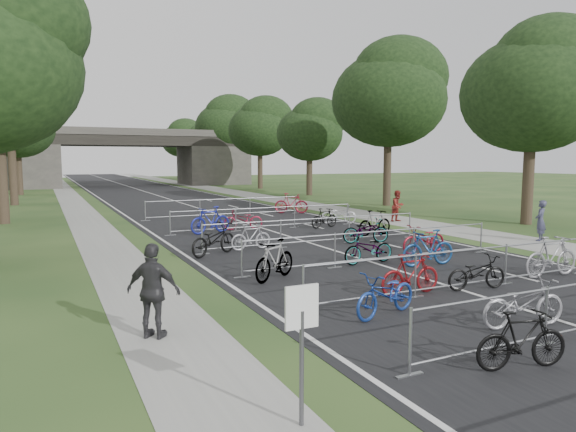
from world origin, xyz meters
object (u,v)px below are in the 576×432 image
object	(u,v)px
pedestrian_b	(398,206)
pedestrian_c	(153,292)
park_sign	(302,329)
pedestrian_a	(540,221)
overpass_bridge	(125,158)

from	to	relation	value
pedestrian_b	pedestrian_c	bearing A→B (deg)	-151.79
park_sign	pedestrian_b	world-z (taller)	park_sign
pedestrian_b	pedestrian_c	xyz separation A→B (m)	(-15.48, -12.72, 0.06)
pedestrian_a	pedestrian_b	world-z (taller)	same
overpass_bridge	pedestrian_b	distance (m)	45.95
overpass_bridge	park_sign	bearing A→B (deg)	-96.26
park_sign	pedestrian_a	world-z (taller)	park_sign
overpass_bridge	pedestrian_a	xyz separation A→B (m)	(8.81, -53.12, -2.69)
pedestrian_a	pedestrian_c	distance (m)	17.34
overpass_bridge	park_sign	world-z (taller)	overpass_bridge
park_sign	overpass_bridge	bearing A→B (deg)	83.74
overpass_bridge	park_sign	distance (m)	62.41
park_sign	pedestrian_b	distance (m)	22.14
park_sign	pedestrian_b	xyz separation A→B (m)	(14.44, 16.77, -0.43)
pedestrian_a	pedestrian_c	xyz separation A→B (m)	(-16.65, -4.83, 0.06)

